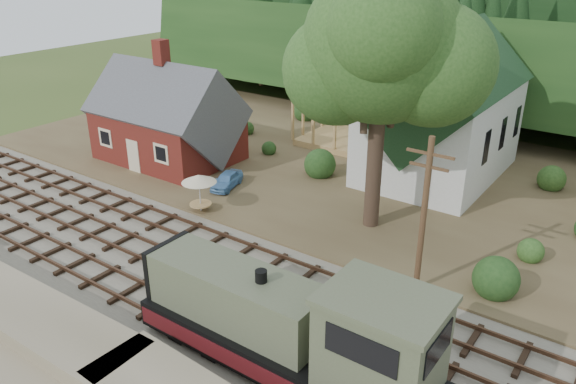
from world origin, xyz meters
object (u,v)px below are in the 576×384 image
Objects in this scene: car_blue at (227,180)px; patio_set at (199,180)px; car_green at (125,136)px; locomotive at (294,332)px.

car_blue is 1.32× the size of patio_set.
patio_set is at bearing -89.00° from car_blue.
locomotive is at bearing -126.47° from car_green.
patio_set is (-13.07, 8.50, 0.12)m from locomotive.
car_blue is 4.12m from patio_set.
locomotive is 15.59m from patio_set.
car_blue is at bearing 106.27° from patio_set.
car_green is (-27.08, 14.20, -1.28)m from locomotive.
patio_set reaches higher than car_green.
locomotive is at bearing -56.01° from car_blue.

